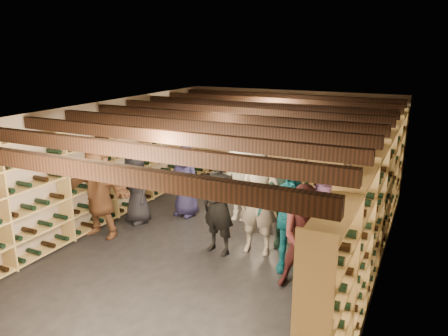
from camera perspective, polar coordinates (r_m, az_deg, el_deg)
ground at (r=8.19m, az=-0.04°, el=-9.32°), size 8.00×8.00×0.00m
walls at (r=7.76m, az=-0.04°, el=-1.26°), size 5.52×8.02×2.40m
ceiling at (r=7.50m, az=-0.05°, el=7.55°), size 5.50×8.00×0.01m
ceiling_joists at (r=7.52m, az=-0.05°, el=6.49°), size 5.40×7.12×0.18m
wine_rack_left at (r=9.17m, az=-14.66°, el=0.05°), size 0.32×7.50×2.15m
wine_rack_right at (r=7.13m, az=18.97°, el=-4.75°), size 0.32×7.50×2.15m
wine_rack_back at (r=11.26m, az=8.48°, el=3.22°), size 4.70×0.30×2.15m
crate_stack_left at (r=9.02m, az=5.42°, el=-4.08°), size 0.57×0.45×0.85m
crate_stack_right at (r=10.25m, az=6.35°, el=-2.19°), size 0.59×0.50×0.68m
crate_loose at (r=9.78m, az=9.90°, el=-4.79°), size 0.58×0.47×0.17m
person_0 at (r=8.90m, az=-11.37°, el=-2.25°), size 0.89×0.74×1.54m
person_1 at (r=7.39m, az=-0.65°, el=-4.76°), size 0.72×0.56×1.76m
person_4 at (r=6.91m, az=8.69°, el=-6.32°), size 1.11×0.65×1.79m
person_5 at (r=8.40m, az=-16.05°, el=-2.93°), size 1.62×0.53×1.74m
person_6 at (r=9.11m, az=-5.12°, el=-1.70°), size 0.81×0.60×1.50m
person_7 at (r=7.40m, az=4.58°, el=-4.20°), size 0.73×0.51×1.90m
person_8 at (r=6.49m, az=10.62°, el=-8.89°), size 0.94×0.84×1.58m
person_9 at (r=8.80m, az=1.98°, el=-2.01°), size 1.06×0.66×1.59m
person_10 at (r=7.75m, az=7.95°, el=-4.51°), size 1.01×0.60×1.61m
person_11 at (r=7.20m, az=13.03°, el=-6.89°), size 1.41×0.55×1.49m
person_12 at (r=8.01m, az=16.80°, el=-4.15°), size 0.90×0.67×1.67m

